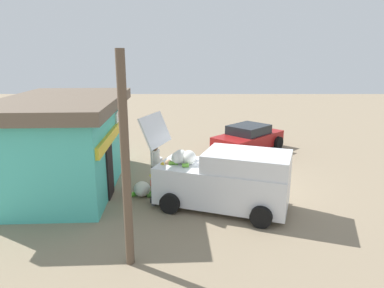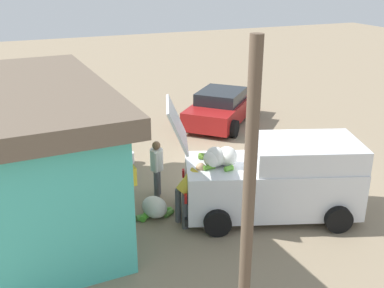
{
  "view_description": "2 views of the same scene",
  "coord_description": "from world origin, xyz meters",
  "px_view_note": "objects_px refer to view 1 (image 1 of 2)",
  "views": [
    {
      "loc": [
        -12.73,
        1.32,
        4.81
      ],
      "look_at": [
        0.81,
        1.34,
        1.27
      ],
      "focal_mm": 32.38,
      "sensor_mm": 36.0,
      "label": 1
    },
    {
      "loc": [
        -10.94,
        5.97,
        5.76
      ],
      "look_at": [
        0.2,
        1.4,
        1.06
      ],
      "focal_mm": 42.64,
      "sensor_mm": 36.0,
      "label": 2
    }
  ],
  "objects_px": {
    "vendor_standing": "(155,162)",
    "paint_bucket": "(159,161)",
    "parked_sedan": "(248,138)",
    "customer_bending": "(159,177)",
    "delivery_van": "(225,179)",
    "storefront_bar": "(66,141)",
    "unloaded_banana_pile": "(142,189)"
  },
  "relations": [
    {
      "from": "storefront_bar",
      "to": "customer_bending",
      "type": "relative_size",
      "value": 4.64
    },
    {
      "from": "storefront_bar",
      "to": "unloaded_banana_pile",
      "type": "height_order",
      "value": "storefront_bar"
    },
    {
      "from": "vendor_standing",
      "to": "paint_bucket",
      "type": "bearing_deg",
      "value": 2.68
    },
    {
      "from": "parked_sedan",
      "to": "customer_bending",
      "type": "height_order",
      "value": "customer_bending"
    },
    {
      "from": "customer_bending",
      "to": "unloaded_banana_pile",
      "type": "distance_m",
      "value": 1.13
    },
    {
      "from": "storefront_bar",
      "to": "unloaded_banana_pile",
      "type": "bearing_deg",
      "value": -109.02
    },
    {
      "from": "storefront_bar",
      "to": "customer_bending",
      "type": "height_order",
      "value": "storefront_bar"
    },
    {
      "from": "delivery_van",
      "to": "customer_bending",
      "type": "distance_m",
      "value": 2.16
    },
    {
      "from": "storefront_bar",
      "to": "parked_sedan",
      "type": "height_order",
      "value": "storefront_bar"
    },
    {
      "from": "parked_sedan",
      "to": "vendor_standing",
      "type": "bearing_deg",
      "value": 139.37
    },
    {
      "from": "unloaded_banana_pile",
      "to": "paint_bucket",
      "type": "height_order",
      "value": "unloaded_banana_pile"
    },
    {
      "from": "customer_bending",
      "to": "paint_bucket",
      "type": "xyz_separation_m",
      "value": [
        4.03,
        0.4,
        -0.74
      ]
    },
    {
      "from": "vendor_standing",
      "to": "unloaded_banana_pile",
      "type": "bearing_deg",
      "value": 157.59
    },
    {
      "from": "delivery_van",
      "to": "customer_bending",
      "type": "xyz_separation_m",
      "value": [
        0.35,
        2.13,
        -0.05
      ]
    },
    {
      "from": "unloaded_banana_pile",
      "to": "storefront_bar",
      "type": "bearing_deg",
      "value": 70.98
    },
    {
      "from": "delivery_van",
      "to": "customer_bending",
      "type": "height_order",
      "value": "delivery_van"
    },
    {
      "from": "storefront_bar",
      "to": "paint_bucket",
      "type": "relative_size",
      "value": 20.04
    },
    {
      "from": "customer_bending",
      "to": "paint_bucket",
      "type": "relative_size",
      "value": 4.31
    },
    {
      "from": "parked_sedan",
      "to": "vendor_standing",
      "type": "distance_m",
      "value": 6.5
    },
    {
      "from": "delivery_van",
      "to": "parked_sedan",
      "type": "bearing_deg",
      "value": -14.88
    },
    {
      "from": "parked_sedan",
      "to": "vendor_standing",
      "type": "height_order",
      "value": "vendor_standing"
    },
    {
      "from": "paint_bucket",
      "to": "parked_sedan",
      "type": "bearing_deg",
      "value": -60.62
    },
    {
      "from": "storefront_bar",
      "to": "vendor_standing",
      "type": "height_order",
      "value": "storefront_bar"
    },
    {
      "from": "delivery_van",
      "to": "paint_bucket",
      "type": "distance_m",
      "value": 5.12
    },
    {
      "from": "delivery_van",
      "to": "parked_sedan",
      "type": "relative_size",
      "value": 1.2
    },
    {
      "from": "vendor_standing",
      "to": "paint_bucket",
      "type": "xyz_separation_m",
      "value": [
        2.48,
        0.12,
        -0.74
      ]
    },
    {
      "from": "delivery_van",
      "to": "parked_sedan",
      "type": "height_order",
      "value": "delivery_van"
    },
    {
      "from": "storefront_bar",
      "to": "parked_sedan",
      "type": "relative_size",
      "value": 1.71
    },
    {
      "from": "unloaded_banana_pile",
      "to": "delivery_van",
      "type": "bearing_deg",
      "value": -109.01
    },
    {
      "from": "delivery_van",
      "to": "parked_sedan",
      "type": "distance_m",
      "value": 7.07
    },
    {
      "from": "customer_bending",
      "to": "parked_sedan",
      "type": "bearing_deg",
      "value": -31.37
    },
    {
      "from": "delivery_van",
      "to": "unloaded_banana_pile",
      "type": "xyz_separation_m",
      "value": [
        0.96,
        2.8,
        -0.74
      ]
    }
  ]
}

